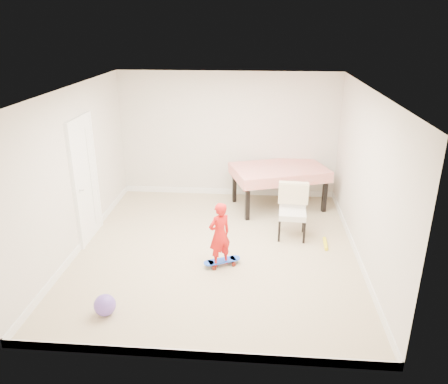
# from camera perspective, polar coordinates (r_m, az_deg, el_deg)

# --- Properties ---
(ground) EXTENTS (5.00, 5.00, 0.00)m
(ground) POSITION_cam_1_polar(r_m,az_deg,el_deg) (7.24, -0.92, -7.57)
(ground) COLOR tan
(ground) RESTS_ON ground
(ceiling) EXTENTS (4.50, 5.00, 0.04)m
(ceiling) POSITION_cam_1_polar(r_m,az_deg,el_deg) (6.40, -1.07, 13.06)
(ceiling) COLOR white
(ceiling) RESTS_ON wall_back
(wall_back) EXTENTS (4.50, 0.04, 2.60)m
(wall_back) POSITION_cam_1_polar(r_m,az_deg,el_deg) (9.08, 0.54, 7.36)
(wall_back) COLOR beige
(wall_back) RESTS_ON ground
(wall_front) EXTENTS (4.50, 0.04, 2.60)m
(wall_front) POSITION_cam_1_polar(r_m,az_deg,el_deg) (4.46, -4.12, -8.40)
(wall_front) COLOR beige
(wall_front) RESTS_ON ground
(wall_left) EXTENTS (0.04, 5.00, 2.60)m
(wall_left) POSITION_cam_1_polar(r_m,az_deg,el_deg) (7.26, -18.80, 2.54)
(wall_left) COLOR beige
(wall_left) RESTS_ON ground
(wall_right) EXTENTS (0.04, 5.00, 2.60)m
(wall_right) POSITION_cam_1_polar(r_m,az_deg,el_deg) (6.87, 17.87, 1.58)
(wall_right) COLOR beige
(wall_right) RESTS_ON ground
(door) EXTENTS (0.11, 0.94, 2.11)m
(door) POSITION_cam_1_polar(r_m,az_deg,el_deg) (7.61, -17.65, 1.32)
(door) COLOR white
(door) RESTS_ON ground
(baseboard_back) EXTENTS (4.50, 0.02, 0.12)m
(baseboard_back) POSITION_cam_1_polar(r_m,az_deg,el_deg) (9.47, 0.52, 0.08)
(baseboard_back) COLOR white
(baseboard_back) RESTS_ON ground
(baseboard_front) EXTENTS (4.50, 0.02, 0.12)m
(baseboard_front) POSITION_cam_1_polar(r_m,az_deg,el_deg) (5.18, -3.75, -20.42)
(baseboard_front) COLOR white
(baseboard_front) RESTS_ON ground
(baseboard_left) EXTENTS (0.02, 5.00, 0.12)m
(baseboard_left) POSITION_cam_1_polar(r_m,az_deg,el_deg) (7.74, -17.77, -6.17)
(baseboard_left) COLOR white
(baseboard_left) RESTS_ON ground
(baseboard_right) EXTENTS (0.02, 5.00, 0.12)m
(baseboard_right) POSITION_cam_1_polar(r_m,az_deg,el_deg) (7.37, 16.85, -7.53)
(baseboard_right) COLOR white
(baseboard_right) RESTS_ON ground
(dining_table) EXTENTS (2.04, 1.63, 0.84)m
(dining_table) POSITION_cam_1_polar(r_m,az_deg,el_deg) (8.78, 7.13, 0.65)
(dining_table) COLOR #B40F09
(dining_table) RESTS_ON ground
(dining_chair) EXTENTS (0.55, 0.62, 0.94)m
(dining_chair) POSITION_cam_1_polar(r_m,az_deg,el_deg) (7.55, 8.94, -2.60)
(dining_chair) COLOR silver
(dining_chair) RESTS_ON ground
(skateboard) EXTENTS (0.62, 0.44, 0.09)m
(skateboard) POSITION_cam_1_polar(r_m,az_deg,el_deg) (6.81, -0.26, -9.20)
(skateboard) COLOR blue
(skateboard) RESTS_ON ground
(child) EXTENTS (0.44, 0.42, 1.02)m
(child) POSITION_cam_1_polar(r_m,az_deg,el_deg) (6.55, -0.57, -5.85)
(child) COLOR red
(child) RESTS_ON ground
(balloon) EXTENTS (0.28, 0.28, 0.28)m
(balloon) POSITION_cam_1_polar(r_m,az_deg,el_deg) (5.94, -15.30, -14.05)
(balloon) COLOR #6D4DB9
(balloon) RESTS_ON ground
(foam_toy) EXTENTS (0.08, 0.40, 0.06)m
(foam_toy) POSITION_cam_1_polar(r_m,az_deg,el_deg) (7.56, 13.10, -6.59)
(foam_toy) COLOR yellow
(foam_toy) RESTS_ON ground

